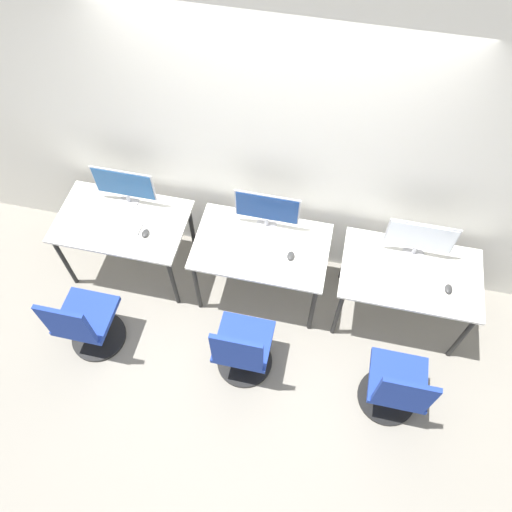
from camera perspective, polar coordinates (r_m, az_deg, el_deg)
The scene contains 17 objects.
ground_plane at distance 4.62m, azimuth -0.37°, elevation -7.44°, with size 20.00×20.00×0.00m, color gray.
wall_back at distance 3.95m, azimuth 2.15°, elevation 12.31°, with size 12.00×0.05×2.80m.
desk_left at distance 4.53m, azimuth -14.97°, elevation 3.33°, with size 1.12×0.69×0.73m.
monitor_left at distance 4.43m, azimuth -14.82°, elevation 7.78°, with size 0.54×0.17×0.39m.
keyboard_left at distance 4.43m, azimuth -15.54°, elevation 3.32°, with size 0.40×0.13×0.02m.
mouse_left at distance 4.31m, azimuth -12.53°, elevation 2.55°, with size 0.06×0.09×0.03m.
office_chair_left at distance 4.43m, azimuth -18.88°, elevation -7.43°, with size 0.48×0.48×0.90m.
desk_center at distance 4.23m, azimuth 0.60°, elevation 0.58°, with size 1.12×0.69×0.73m.
monitor_center at distance 4.12m, azimuth 1.27°, elevation 5.33°, with size 0.54×0.17×0.39m.
keyboard_center at distance 4.10m, azimuth 0.36°, elevation 0.31°, with size 0.40×0.13×0.02m.
mouse_center at distance 4.09m, azimuth 4.00°, elevation 0.01°, with size 0.06×0.09×0.03m.
office_chair_center at distance 4.10m, azimuth -1.57°, elevation -10.77°, with size 0.48×0.48×0.90m.
desk_right at distance 4.27m, azimuth 17.13°, elevation -2.38°, with size 1.12×0.69×0.73m.
monitor_right at distance 4.15m, azimuth 18.24°, elevation 1.93°, with size 0.54×0.17×0.39m.
keyboard_right at distance 4.14m, azimuth 17.38°, elevation -2.87°, with size 0.40×0.13×0.02m.
mouse_right at distance 4.20m, azimuth 21.15°, elevation -3.54°, with size 0.06×0.09×0.03m.
office_chair_right at distance 4.13m, azimuth 15.67°, elevation -14.45°, with size 0.48×0.48×0.90m.
Camera 1 is at (0.46, -1.97, 4.15)m, focal length 35.00 mm.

